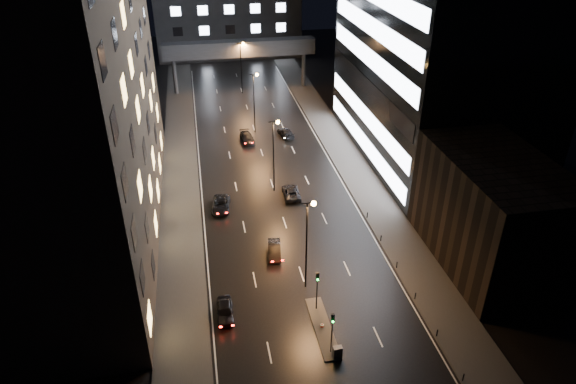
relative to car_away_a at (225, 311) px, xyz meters
name	(u,v)px	position (x,y,z in m)	size (l,w,h in m)	color
ground	(262,153)	(8.42, 34.77, -0.66)	(160.00, 160.00, 0.00)	black
sidewalk_left	(180,174)	(-4.08, 29.77, -0.59)	(5.00, 110.00, 0.15)	#383533
sidewalk_right	(348,160)	(20.92, 29.77, -0.59)	(5.00, 110.00, 0.15)	#383533
building_left	(61,61)	(-14.08, 18.77, 19.34)	(15.00, 48.00, 40.00)	#2D2319
building_right_low	(491,213)	(28.42, 3.77, 5.34)	(10.00, 18.00, 12.00)	black
building_right_glass	(445,0)	(33.42, 30.77, 21.84)	(20.00, 36.00, 45.00)	black
building_far	(226,2)	(8.42, 92.77, 11.84)	(34.00, 14.00, 25.00)	#333335
skybridge	(239,49)	(8.42, 64.77, 7.68)	(30.00, 3.00, 10.00)	#333335
median_island	(322,327)	(8.72, -3.23, -0.59)	(1.60, 8.00, 0.15)	#383533
traffic_signal_near	(317,285)	(8.72, -0.74, 2.43)	(0.28, 0.34, 4.40)	black
traffic_signal_far	(332,327)	(8.72, -6.24, 2.43)	(0.28, 0.34, 4.40)	black
bollard_row	(406,280)	(18.62, 1.27, -0.21)	(0.12, 25.12, 0.90)	black
streetlight_near	(308,234)	(8.59, 2.77, 5.83)	(1.45, 0.50, 10.15)	black
streetlight_mid_a	(275,147)	(8.59, 22.77, 5.83)	(1.45, 0.50, 10.15)	black
streetlight_mid_b	(255,95)	(8.59, 42.77, 5.83)	(1.45, 0.50, 10.15)	black
streetlight_far	(242,61)	(8.59, 62.77, 5.83)	(1.45, 0.50, 10.15)	black
car_away_a	(225,311)	(0.00, 0.00, 0.00)	(1.57, 3.90, 1.33)	black
car_away_b	(274,250)	(6.15, 8.62, -0.01)	(1.38, 3.95, 1.30)	black
car_away_c	(221,205)	(1.02, 19.29, -0.01)	(2.18, 4.73, 1.32)	black
car_away_d	(247,138)	(6.68, 39.15, 0.01)	(1.90, 4.67, 1.36)	black
car_toward_a	(291,192)	(10.40, 20.78, -0.03)	(2.11, 4.57, 1.27)	black
car_toward_b	(286,133)	(13.21, 40.05, 0.02)	(1.90, 4.69, 1.36)	black
utility_cabinet	(337,352)	(9.12, -6.89, 0.05)	(0.79, 0.50, 1.13)	#48484A
cone_b	(322,325)	(8.69, -3.18, -0.38)	(0.41, 0.41, 0.57)	#FF3A0D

